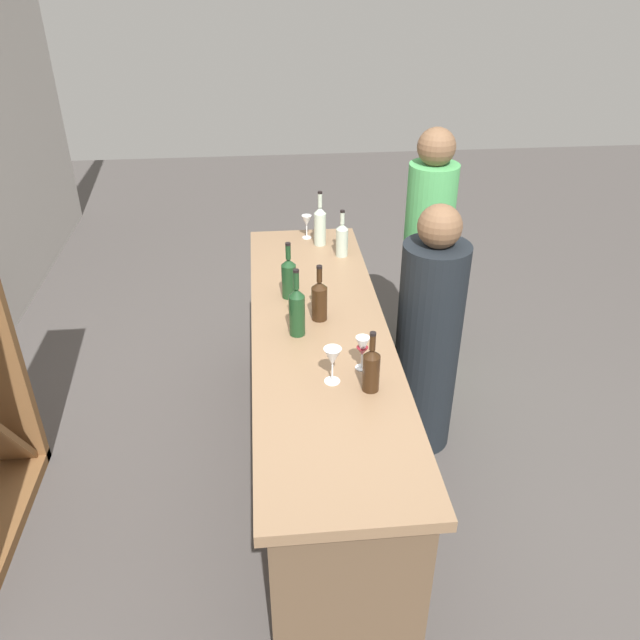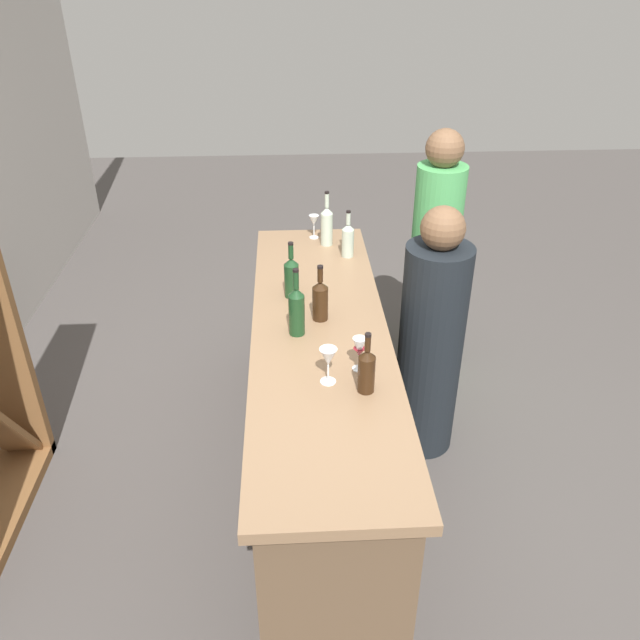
{
  "view_description": "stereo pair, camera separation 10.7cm",
  "coord_description": "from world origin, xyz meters",
  "px_view_note": "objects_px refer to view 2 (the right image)",
  "views": [
    {
      "loc": [
        -2.58,
        0.25,
        2.52
      ],
      "look_at": [
        0.0,
        0.0,
        0.97
      ],
      "focal_mm": 35.74,
      "sensor_mm": 36.0,
      "label": 1
    },
    {
      "loc": [
        -2.59,
        0.14,
        2.52
      ],
      "look_at": [
        0.0,
        0.0,
        0.97
      ],
      "focal_mm": 35.74,
      "sensor_mm": 36.0,
      "label": 2
    }
  ],
  "objects_px": {
    "wine_bottle_far_right_clear_pale": "(327,225)",
    "wine_bottle_rightmost_clear_pale": "(348,239)",
    "person_left_guest": "(431,344)",
    "wine_bottle_second_left_olive_green": "(297,310)",
    "wine_bottle_center_amber_brown": "(320,299)",
    "wine_bottle_leftmost_amber_brown": "(367,370)",
    "wine_glass_near_right": "(328,358)",
    "person_center_guest": "(433,263)",
    "wine_glass_near_left": "(359,349)",
    "wine_glass_near_center": "(314,222)",
    "wine_bottle_second_right_olive_green": "(291,276)"
  },
  "relations": [
    {
      "from": "wine_bottle_center_amber_brown",
      "to": "person_left_guest",
      "type": "bearing_deg",
      "value": -78.41
    },
    {
      "from": "wine_bottle_second_left_olive_green",
      "to": "wine_bottle_far_right_clear_pale",
      "type": "relative_size",
      "value": 1.0
    },
    {
      "from": "wine_bottle_second_left_olive_green",
      "to": "wine_bottle_center_amber_brown",
      "type": "bearing_deg",
      "value": -42.42
    },
    {
      "from": "wine_bottle_leftmost_amber_brown",
      "to": "wine_glass_near_right",
      "type": "height_order",
      "value": "wine_bottle_leftmost_amber_brown"
    },
    {
      "from": "wine_bottle_second_right_olive_green",
      "to": "person_center_guest",
      "type": "xyz_separation_m",
      "value": [
        0.67,
        -0.9,
        -0.27
      ]
    },
    {
      "from": "wine_bottle_center_amber_brown",
      "to": "wine_glass_near_left",
      "type": "distance_m",
      "value": 0.46
    },
    {
      "from": "person_left_guest",
      "to": "wine_bottle_center_amber_brown",
      "type": "bearing_deg",
      "value": 16.45
    },
    {
      "from": "wine_glass_near_center",
      "to": "wine_glass_near_right",
      "type": "height_order",
      "value": "wine_glass_near_right"
    },
    {
      "from": "wine_bottle_second_left_olive_green",
      "to": "wine_glass_near_right",
      "type": "bearing_deg",
      "value": -162.85
    },
    {
      "from": "wine_bottle_far_right_clear_pale",
      "to": "person_left_guest",
      "type": "bearing_deg",
      "value": -146.27
    },
    {
      "from": "wine_bottle_leftmost_amber_brown",
      "to": "wine_bottle_second_right_olive_green",
      "type": "height_order",
      "value": "wine_bottle_second_right_olive_green"
    },
    {
      "from": "wine_bottle_leftmost_amber_brown",
      "to": "wine_glass_near_left",
      "type": "distance_m",
      "value": 0.15
    },
    {
      "from": "wine_bottle_second_right_olive_green",
      "to": "person_center_guest",
      "type": "relative_size",
      "value": 0.19
    },
    {
      "from": "wine_bottle_second_right_olive_green",
      "to": "wine_glass_near_right",
      "type": "relative_size",
      "value": 1.84
    },
    {
      "from": "person_left_guest",
      "to": "wine_bottle_leftmost_amber_brown",
      "type": "bearing_deg",
      "value": 62.99
    },
    {
      "from": "wine_bottle_far_right_clear_pale",
      "to": "wine_glass_near_center",
      "type": "xyz_separation_m",
      "value": [
        0.11,
        0.07,
        -0.02
      ]
    },
    {
      "from": "wine_bottle_leftmost_amber_brown",
      "to": "wine_glass_near_right",
      "type": "distance_m",
      "value": 0.17
    },
    {
      "from": "person_center_guest",
      "to": "wine_bottle_center_amber_brown",
      "type": "bearing_deg",
      "value": 29.62
    },
    {
      "from": "wine_bottle_second_left_olive_green",
      "to": "wine_glass_near_center",
      "type": "xyz_separation_m",
      "value": [
        1.12,
        -0.13,
        -0.02
      ]
    },
    {
      "from": "wine_bottle_far_right_clear_pale",
      "to": "wine_glass_near_right",
      "type": "xyz_separation_m",
      "value": [
        -1.4,
        0.08,
        -0.01
      ]
    },
    {
      "from": "wine_bottle_second_left_olive_green",
      "to": "person_center_guest",
      "type": "xyz_separation_m",
      "value": [
        1.04,
        -0.89,
        -0.29
      ]
    },
    {
      "from": "wine_bottle_leftmost_amber_brown",
      "to": "wine_bottle_second_right_olive_green",
      "type": "bearing_deg",
      "value": 19.32
    },
    {
      "from": "wine_bottle_far_right_clear_pale",
      "to": "person_left_guest",
      "type": "height_order",
      "value": "person_left_guest"
    },
    {
      "from": "wine_bottle_second_right_olive_green",
      "to": "wine_bottle_rightmost_clear_pale",
      "type": "distance_m",
      "value": 0.58
    },
    {
      "from": "wine_bottle_center_amber_brown",
      "to": "wine_bottle_second_right_olive_green",
      "type": "height_order",
      "value": "wine_bottle_second_right_olive_green"
    },
    {
      "from": "wine_bottle_rightmost_clear_pale",
      "to": "person_left_guest",
      "type": "bearing_deg",
      "value": -146.09
    },
    {
      "from": "wine_bottle_leftmost_amber_brown",
      "to": "person_center_guest",
      "type": "bearing_deg",
      "value": -22.25
    },
    {
      "from": "person_center_guest",
      "to": "wine_bottle_far_right_clear_pale",
      "type": "bearing_deg",
      "value": -17.85
    },
    {
      "from": "wine_bottle_rightmost_clear_pale",
      "to": "wine_glass_near_right",
      "type": "bearing_deg",
      "value": 170.93
    },
    {
      "from": "wine_bottle_second_right_olive_green",
      "to": "person_center_guest",
      "type": "bearing_deg",
      "value": -53.32
    },
    {
      "from": "wine_bottle_second_left_olive_green",
      "to": "wine_bottle_second_right_olive_green",
      "type": "relative_size",
      "value": 1.11
    },
    {
      "from": "wine_glass_near_center",
      "to": "wine_bottle_center_amber_brown",
      "type": "bearing_deg",
      "value": 179.05
    },
    {
      "from": "wine_bottle_second_left_olive_green",
      "to": "wine_bottle_rightmost_clear_pale",
      "type": "height_order",
      "value": "wine_bottle_second_left_olive_green"
    },
    {
      "from": "wine_bottle_leftmost_amber_brown",
      "to": "wine_bottle_far_right_clear_pale",
      "type": "xyz_separation_m",
      "value": [
        1.47,
        0.07,
        0.02
      ]
    },
    {
      "from": "wine_bottle_center_amber_brown",
      "to": "wine_bottle_rightmost_clear_pale",
      "type": "height_order",
      "value": "wine_bottle_center_amber_brown"
    },
    {
      "from": "wine_bottle_second_left_olive_green",
      "to": "wine_bottle_second_right_olive_green",
      "type": "distance_m",
      "value": 0.37
    },
    {
      "from": "wine_bottle_leftmost_amber_brown",
      "to": "wine_bottle_far_right_clear_pale",
      "type": "bearing_deg",
      "value": 2.59
    },
    {
      "from": "wine_bottle_far_right_clear_pale",
      "to": "wine_glass_near_center",
      "type": "height_order",
      "value": "wine_bottle_far_right_clear_pale"
    },
    {
      "from": "wine_glass_near_right",
      "to": "person_center_guest",
      "type": "height_order",
      "value": "person_center_guest"
    },
    {
      "from": "wine_bottle_second_left_olive_green",
      "to": "wine_glass_near_right",
      "type": "height_order",
      "value": "wine_bottle_second_left_olive_green"
    },
    {
      "from": "wine_glass_near_left",
      "to": "person_center_guest",
      "type": "xyz_separation_m",
      "value": [
        1.35,
        -0.63,
        -0.26
      ]
    },
    {
      "from": "wine_bottle_leftmost_amber_brown",
      "to": "wine_glass_near_center",
      "type": "height_order",
      "value": "wine_bottle_leftmost_amber_brown"
    },
    {
      "from": "wine_bottle_leftmost_amber_brown",
      "to": "wine_bottle_second_left_olive_green",
      "type": "distance_m",
      "value": 0.54
    },
    {
      "from": "wine_glass_near_center",
      "to": "wine_glass_near_right",
      "type": "relative_size",
      "value": 0.89
    },
    {
      "from": "wine_bottle_far_right_clear_pale",
      "to": "wine_bottle_rightmost_clear_pale",
      "type": "bearing_deg",
      "value": -146.91
    },
    {
      "from": "wine_bottle_center_amber_brown",
      "to": "person_left_guest",
      "type": "distance_m",
      "value": 0.71
    },
    {
      "from": "wine_bottle_rightmost_clear_pale",
      "to": "wine_glass_near_left",
      "type": "bearing_deg",
      "value": 177.1
    },
    {
      "from": "wine_bottle_far_right_clear_pale",
      "to": "wine_bottle_second_left_olive_green",
      "type": "bearing_deg",
      "value": 168.5
    },
    {
      "from": "wine_bottle_center_amber_brown",
      "to": "person_center_guest",
      "type": "distance_m",
      "value": 1.22
    },
    {
      "from": "wine_bottle_center_amber_brown",
      "to": "person_center_guest",
      "type": "xyz_separation_m",
      "value": [
        0.91,
        -0.77,
        -0.27
      ]
    }
  ]
}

